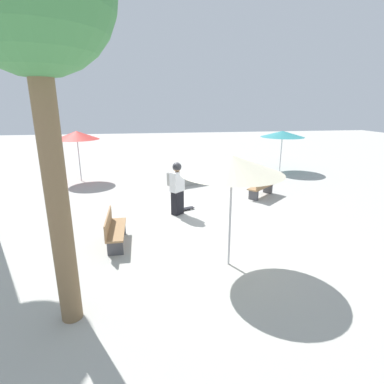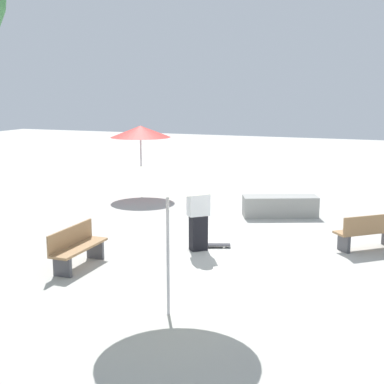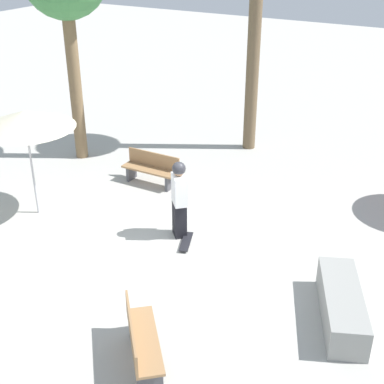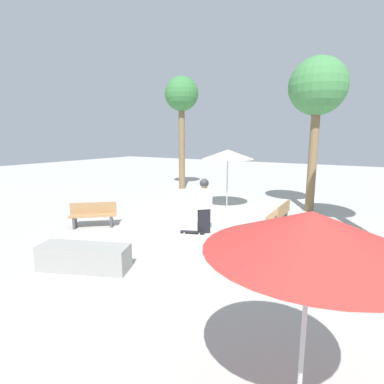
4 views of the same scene
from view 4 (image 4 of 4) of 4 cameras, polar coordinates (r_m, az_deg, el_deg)
ground_plane at (r=10.08m, az=-2.75°, el=-7.74°), size 60.00×60.00×0.00m
skater_main at (r=9.86m, az=2.31°, el=-2.25°), size 0.52×0.53×1.81m
skateboard at (r=9.96m, az=0.05°, el=-7.60°), size 0.47×0.82×0.07m
concrete_ledge at (r=7.76m, az=-19.85°, el=-11.62°), size 1.44×2.24×0.60m
bench_near at (r=11.18m, az=-18.30°, el=-4.17°), size 1.38×1.50×0.85m
bench_far at (r=11.14m, az=16.30°, el=-4.10°), size 1.60×0.45×0.85m
shade_umbrella_cream at (r=13.19m, az=6.83°, el=7.13°), size 2.27×2.27×2.61m
shade_umbrella_red at (r=3.11m, az=21.70°, el=-7.04°), size 2.09×2.09×2.44m
palm_tree_far_back at (r=13.65m, az=22.81°, el=17.54°), size 2.30×2.30×6.30m
palm_tree_right at (r=18.54m, az=-2.01°, el=17.42°), size 1.99×1.99×6.67m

